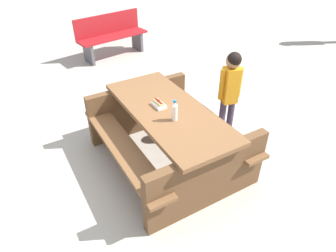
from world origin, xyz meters
TOP-DOWN VIEW (x-y plane):
  - ground_plane at (0.00, 0.00)m, footprint 30.00×30.00m
  - picnic_table at (0.00, 0.00)m, footprint 2.01×1.69m
  - soda_bottle at (-0.21, 0.09)m, footprint 0.06×0.06m
  - hotdog_tray at (0.11, 0.04)m, footprint 0.19×0.14m
  - child_in_coat at (-0.10, -0.93)m, footprint 0.23×0.28m
  - park_bench_near at (3.40, -1.31)m, footprint 0.41×1.50m

SIDE VIEW (x-z plane):
  - ground_plane at x=0.00m, z-range 0.00..0.00m
  - picnic_table at x=0.00m, z-range 0.07..0.82m
  - park_bench_near at x=3.40m, z-range 0.02..0.87m
  - child_in_coat at x=-0.10m, z-range 0.17..1.37m
  - hotdog_tray at x=0.11m, z-range 0.74..0.82m
  - soda_bottle at x=-0.21m, z-range 0.74..0.98m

